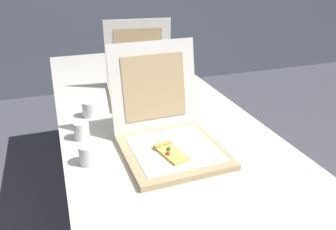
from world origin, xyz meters
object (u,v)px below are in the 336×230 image
Objects in this scene: cup_white_near_center at (82,131)px; cup_white_near_left at (88,155)px; table at (152,121)px; pizza_box_front at (169,136)px; pizza_box_middle at (143,85)px; cup_white_mid at (89,109)px.

cup_white_near_center is 1.00× the size of cup_white_near_left.
table is 33.24× the size of cup_white_near_left.
pizza_box_front reaches higher than cup_white_near_left.
table is 0.49m from cup_white_near_left.
table is 6.02× the size of pizza_box_middle.
cup_white_near_center is 1.00× the size of cup_white_mid.
table is 0.36m from pizza_box_front.
cup_white_near_center is (-0.36, -0.39, -0.02)m from pizza_box_middle.
table is 33.24× the size of cup_white_near_center.
cup_white_near_center is 0.19m from cup_white_near_left.
pizza_box_middle reaches higher than cup_white_mid.
cup_white_near_center is at bearing -105.24° from cup_white_mid.
table is at bearing -9.97° from cup_white_mid.
table is at bearing 24.82° from cup_white_near_center.
cup_white_near_center is at bearing 146.14° from pizza_box_front.
table is 0.30m from cup_white_mid.
cup_white_mid and cup_white_near_left have the same top height.
cup_white_near_center is 0.21m from cup_white_mid.
pizza_box_front is 0.30m from cup_white_near_left.
cup_white_near_left is at bearing 179.12° from pizza_box_front.
pizza_box_front is at bearing -58.27° from cup_white_mid.
pizza_box_front is 6.10× the size of cup_white_near_center.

